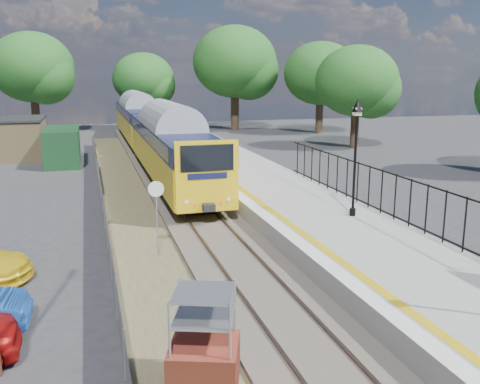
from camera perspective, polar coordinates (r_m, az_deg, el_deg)
name	(u,v)px	position (r m, az deg, el deg)	size (l,w,h in m)	color
ground	(278,317)	(14.88, 4.13, -13.13)	(120.00, 120.00, 0.00)	#2D2D30
track_bed	(193,222)	(23.52, -5.05, -3.19)	(5.90, 80.00, 0.29)	#473F38
platform	(307,216)	(23.20, 7.15, -2.55)	(5.00, 70.00, 0.90)	gray
platform_edge	(262,209)	(22.37, 2.31, -1.81)	(0.90, 70.00, 0.01)	silver
victorian_lamp_north	(356,130)	(21.20, 12.31, 6.44)	(0.44, 0.44, 4.60)	black
palisade_fence	(440,214)	(19.15, 20.57, -2.20)	(0.12, 26.00, 2.00)	black
wire_fence	(103,204)	(25.27, -14.42, -1.25)	(0.06, 52.00, 1.20)	#999EA3
outbuilding	(3,140)	(44.50, -23.99, 5.08)	(10.80, 10.10, 3.12)	#988255
tree_line	(148,72)	(54.92, -9.82, 12.49)	(56.80, 43.80, 11.88)	#332319
train	(150,128)	(42.27, -9.58, 6.76)	(2.82, 40.83, 3.51)	gold
brick_plinth	(204,344)	(11.30, -3.85, -15.83)	(1.76, 1.76, 2.23)	brown
speed_sign	(156,206)	(19.02, -8.90, -1.47)	(0.56, 0.12, 2.78)	#999EA3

